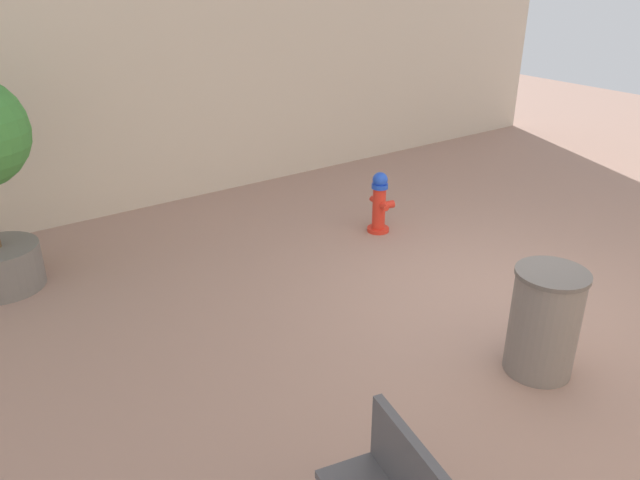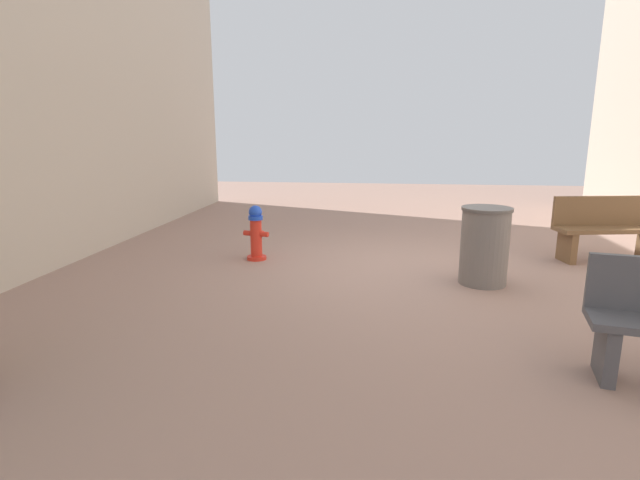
% 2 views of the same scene
% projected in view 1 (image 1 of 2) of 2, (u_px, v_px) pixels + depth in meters
% --- Properties ---
extents(ground_plane, '(23.40, 23.40, 0.00)m').
position_uv_depth(ground_plane, '(493.00, 303.00, 6.52)').
color(ground_plane, '#9E7A6B').
extents(fire_hydrant, '(0.40, 0.37, 0.82)m').
position_uv_depth(fire_hydrant, '(380.00, 202.00, 8.07)').
color(fire_hydrant, red).
rests_on(fire_hydrant, ground_plane).
extents(trash_bin, '(0.61, 0.61, 0.98)m').
position_uv_depth(trash_bin, '(544.00, 322.00, 5.28)').
color(trash_bin, slate).
rests_on(trash_bin, ground_plane).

